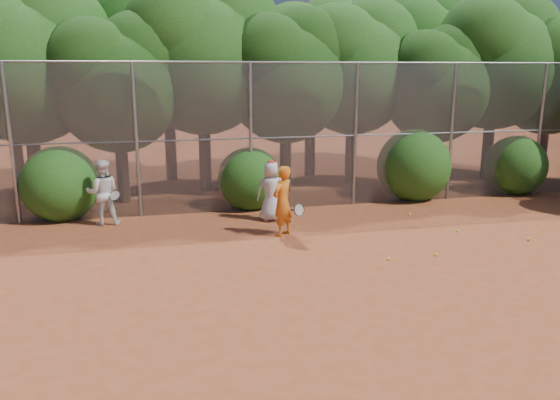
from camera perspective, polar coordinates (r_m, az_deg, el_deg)
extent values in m
plane|color=brown|center=(9.99, 8.97, -9.13)|extent=(80.00, 80.00, 0.00)
cylinder|color=gray|center=(15.04, -26.29, 5.17)|extent=(0.09, 0.09, 4.00)
cylinder|color=gray|center=(14.65, -14.76, 5.93)|extent=(0.09, 0.09, 4.00)
cylinder|color=gray|center=(14.86, -3.06, 6.46)|extent=(0.09, 0.09, 4.00)
cylinder|color=gray|center=(15.66, 7.89, 6.71)|extent=(0.09, 0.09, 4.00)
cylinder|color=gray|center=(16.95, 17.48, 6.73)|extent=(0.09, 0.09, 4.00)
cylinder|color=gray|center=(18.65, 25.51, 6.60)|extent=(0.09, 0.09, 4.00)
cylinder|color=gray|center=(14.96, 0.73, 14.20)|extent=(20.00, 0.05, 0.05)
cylinder|color=gray|center=(15.06, 0.71, 6.57)|extent=(20.00, 0.04, 0.04)
cube|color=slate|center=(15.06, 0.71, 6.57)|extent=(20.00, 0.02, 4.00)
cylinder|color=black|center=(17.56, -24.26, 3.93)|extent=(0.38, 0.38, 2.52)
sphere|color=#1B4A12|center=(17.37, -25.06, 11.98)|extent=(4.03, 4.03, 4.03)
sphere|color=#1B4A12|center=(17.65, -22.48, 15.51)|extent=(3.23, 3.23, 3.23)
cylinder|color=black|center=(16.58, -16.15, 3.48)|extent=(0.36, 0.36, 2.17)
sphere|color=black|center=(16.37, -16.65, 10.83)|extent=(3.47, 3.47, 3.47)
sphere|color=black|center=(16.68, -14.33, 14.00)|extent=(2.78, 2.78, 2.78)
sphere|color=black|center=(16.14, -19.07, 13.10)|extent=(2.60, 2.60, 2.60)
cylinder|color=black|center=(17.57, -7.86, 5.24)|extent=(0.39, 0.39, 2.66)
sphere|color=#1B4A12|center=(17.40, -8.15, 13.76)|extent=(4.26, 4.26, 4.26)
sphere|color=#1B4A12|center=(17.95, -5.56, 17.22)|extent=(3.40, 3.40, 3.40)
sphere|color=#1B4A12|center=(17.05, -10.75, 16.54)|extent=(3.19, 3.19, 3.19)
cylinder|color=black|center=(17.42, 0.58, 4.65)|extent=(0.37, 0.37, 2.27)
sphere|color=black|center=(17.22, 0.60, 12.00)|extent=(3.64, 3.64, 3.64)
sphere|color=black|center=(17.75, 2.69, 14.97)|extent=(2.91, 2.91, 2.91)
sphere|color=black|center=(16.81, -1.35, 14.44)|extent=(2.73, 2.73, 2.73)
cylinder|color=black|center=(18.89, 7.43, 5.50)|extent=(0.38, 0.38, 2.45)
sphere|color=#1B4A12|center=(18.71, 7.66, 12.80)|extent=(3.92, 3.92, 3.92)
sphere|color=#1B4A12|center=(19.38, 9.59, 15.65)|extent=(3.14, 3.14, 3.14)
sphere|color=#1B4A12|center=(18.21, 5.98, 15.29)|extent=(2.94, 2.94, 2.94)
cylinder|color=black|center=(19.05, 15.56, 4.65)|extent=(0.36, 0.36, 2.10)
sphere|color=black|center=(18.86, 15.96, 10.84)|extent=(3.36, 3.36, 3.36)
sphere|color=black|center=(19.47, 17.42, 13.29)|extent=(2.69, 2.69, 2.69)
sphere|color=black|center=(18.34, 14.83, 12.95)|extent=(2.52, 2.52, 2.52)
cylinder|color=black|center=(20.81, 20.91, 5.65)|extent=(0.39, 0.39, 2.59)
sphere|color=#1B4A12|center=(20.66, 21.52, 12.63)|extent=(4.14, 4.14, 4.14)
sphere|color=#1B4A12|center=(21.50, 23.01, 15.28)|extent=(3.32, 3.32, 3.32)
sphere|color=#1B4A12|center=(20.02, 20.46, 15.10)|extent=(3.11, 3.11, 3.11)
cylinder|color=black|center=(21.77, 25.72, 5.14)|extent=(0.37, 0.37, 2.31)
sphere|color=black|center=(21.61, 26.34, 11.08)|extent=(3.70, 3.70, 3.70)
sphere|color=black|center=(20.99, 25.63, 13.15)|extent=(2.77, 2.77, 2.77)
cylinder|color=black|center=(19.99, -25.87, 4.95)|extent=(0.39, 0.39, 2.62)
sphere|color=#1B4A12|center=(19.83, -26.65, 12.31)|extent=(4.20, 4.20, 4.20)
sphere|color=#1B4A12|center=(20.11, -24.29, 15.55)|extent=(3.36, 3.36, 3.36)
cylinder|color=black|center=(19.68, -11.39, 6.18)|extent=(0.40, 0.40, 2.80)
sphere|color=#1B4A12|center=(19.54, -11.77, 14.19)|extent=(4.48, 4.48, 4.48)
sphere|color=#1B4A12|center=(20.08, -9.29, 17.46)|extent=(3.58, 3.58, 3.58)
sphere|color=#1B4A12|center=(19.23, -14.31, 16.75)|extent=(3.36, 3.36, 3.36)
cylinder|color=black|center=(20.08, 3.15, 6.16)|extent=(0.38, 0.38, 2.52)
sphere|color=#1B4A12|center=(19.92, 3.24, 13.23)|extent=(4.03, 4.03, 4.03)
sphere|color=#1B4A12|center=(20.56, 5.20, 16.01)|extent=(3.23, 3.23, 3.23)
sphere|color=#1B4A12|center=(19.45, 1.46, 15.61)|extent=(3.02, 3.02, 3.02)
cylinder|color=black|center=(22.28, 13.99, 6.78)|extent=(0.40, 0.40, 2.73)
sphere|color=#1B4A12|center=(22.14, 14.39, 13.67)|extent=(4.37, 4.37, 4.37)
sphere|color=#1B4A12|center=(22.97, 16.06, 16.28)|extent=(3.49, 3.49, 3.49)
sphere|color=#1B4A12|center=(21.54, 13.06, 16.09)|extent=(3.28, 3.28, 3.28)
sphere|color=#1B4A12|center=(15.29, -22.01, 1.89)|extent=(2.00, 2.00, 2.00)
sphere|color=#1B4A12|center=(15.33, -3.21, 2.50)|extent=(1.80, 1.80, 1.80)
sphere|color=#1B4A12|center=(16.86, 13.81, 3.83)|extent=(2.20, 2.20, 2.20)
sphere|color=#1B4A12|center=(18.71, 23.42, 3.57)|extent=(1.90, 1.90, 1.90)
imported|color=orange|center=(12.69, 0.26, -0.12)|extent=(0.72, 0.69, 1.66)
torus|color=black|center=(12.63, 2.01, -1.03)|extent=(0.32, 0.19, 0.30)
cylinder|color=black|center=(12.81, 1.45, -1.04)|extent=(0.13, 0.27, 0.09)
imported|color=silver|center=(13.98, -0.91, 0.94)|extent=(0.86, 0.66, 1.55)
ellipsoid|color=red|center=(13.84, -0.92, 3.92)|extent=(0.22, 0.22, 0.13)
sphere|color=#D2EE2B|center=(13.84, 0.48, 1.12)|extent=(0.07, 0.07, 0.07)
imported|color=white|center=(14.31, -18.03, 0.76)|extent=(0.82, 0.65, 1.65)
torus|color=black|center=(13.99, -16.90, 0.46)|extent=(0.36, 0.31, 0.26)
cylinder|color=black|center=(14.17, -16.53, 0.08)|extent=(0.13, 0.23, 0.20)
sphere|color=#D2EE2B|center=(11.95, 15.94, -5.50)|extent=(0.07, 0.07, 0.07)
sphere|color=#D2EE2B|center=(13.81, 18.02, -3.08)|extent=(0.07, 0.07, 0.07)
sphere|color=#D2EE2B|center=(13.72, 24.56, -3.77)|extent=(0.07, 0.07, 0.07)
sphere|color=#D2EE2B|center=(11.45, 11.27, -6.06)|extent=(0.07, 0.07, 0.07)
sphere|color=#D2EE2B|center=(15.04, 13.38, -1.45)|extent=(0.07, 0.07, 0.07)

